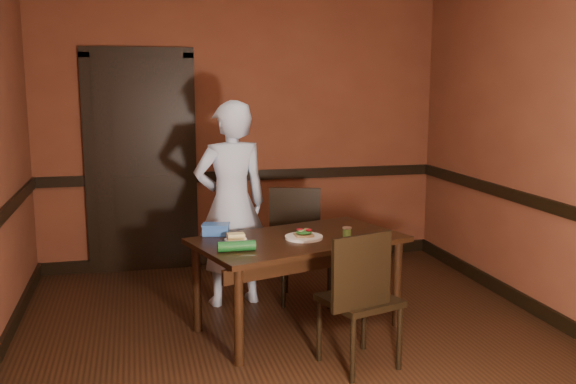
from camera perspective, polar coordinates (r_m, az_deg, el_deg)
name	(u,v)px	position (r m, az deg, el deg)	size (l,w,h in m)	color
floor	(300,349)	(4.58, 1.06, -13.81)	(4.00, 4.50, 0.01)	black
wall_back	(243,131)	(6.41, -4.02, 5.48)	(4.00, 0.02, 2.70)	#5D2E1C
wall_front	(478,235)	(2.15, 16.55, -3.66)	(4.00, 0.02, 2.70)	#5D2E1C
wall_right	(565,149)	(5.11, 23.42, 3.57)	(0.02, 4.50, 2.70)	#5D2E1C
dado_back	(244,175)	(6.45, -3.94, 1.48)	(4.00, 0.03, 0.10)	black
dado_right	(559,209)	(5.16, 22.95, -1.40)	(0.03, 4.50, 0.10)	black
baseboard_back	(245,256)	(6.62, -3.86, -5.73)	(4.00, 0.03, 0.12)	black
baseboard_right	(551,317)	(5.38, 22.34, -10.22)	(0.03, 4.50, 0.12)	black
door	(141,160)	(6.32, -12.93, 2.83)	(1.05, 0.07, 2.20)	black
dining_table	(298,283)	(4.82, 0.91, -8.12)	(1.50, 0.84, 0.70)	black
chair_far	(307,246)	(5.39, 1.72, -4.86)	(0.44, 0.44, 0.94)	black
chair_near	(360,297)	(4.21, 6.38, -9.29)	(0.43, 0.43, 0.92)	black
person	(231,204)	(5.27, -5.08, -1.06)	(0.61, 0.40, 1.69)	#ACC1DC
sandwich_plate	(304,236)	(4.69, 1.42, -3.92)	(0.28, 0.28, 0.07)	white
sauce_jar	(347,232)	(4.73, 5.27, -3.59)	(0.07, 0.07, 0.08)	#5C903C
cheese_saucer	(236,238)	(4.65, -4.66, -4.06)	(0.16, 0.16, 0.05)	white
food_tub	(216,229)	(4.82, -6.43, -3.31)	(0.23, 0.18, 0.08)	#2F61B6
wrapped_veg	(237,246)	(4.36, -4.60, -4.81)	(0.07, 0.07, 0.26)	#114819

